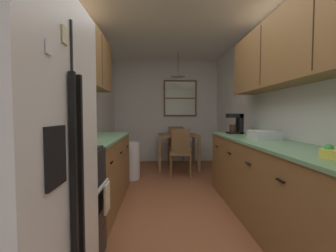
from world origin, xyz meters
The scene contains 21 objects.
ground_plane centered at (0.00, 1.00, 0.00)m, with size 12.00×12.00×0.00m, color brown.
wall_left centered at (-1.35, 1.00, 1.27)m, with size 0.10×9.00×2.55m, color silver.
wall_right centered at (1.35, 1.00, 1.27)m, with size 0.10×9.00×2.55m, color silver.
wall_back centered at (0.00, 3.65, 1.27)m, with size 4.40×0.10×2.55m, color silver.
ceiling_slab centered at (0.00, 1.00, 2.59)m, with size 4.40×9.00×0.08m, color white.
stove_range centered at (-0.99, -0.45, 0.47)m, with size 0.66×0.60×1.10m.
microwave_over_range centered at (-1.11, -0.45, 1.69)m, with size 0.39×0.63×0.30m.
counter_left centered at (-1.00, 0.76, 0.45)m, with size 0.64×1.83×0.90m.
upper_cabinets_left centered at (-1.14, 0.71, 1.94)m, with size 0.33×1.91×0.76m.
counter_right centered at (1.00, 0.05, 0.45)m, with size 0.64×3.05×0.90m.
upper_cabinets_right centered at (1.14, 0.00, 1.88)m, with size 0.33×2.73×0.75m.
dining_table centered at (0.23, 2.81, 0.63)m, with size 0.87×0.79×0.76m.
dining_chair_near centered at (0.23, 2.21, 0.50)m, with size 0.44×0.44×0.90m.
dining_chair_far centered at (0.24, 3.42, 0.50)m, with size 0.44×0.44×0.90m.
pendant_light centered at (0.23, 2.81, 2.06)m, with size 0.32×0.32×0.54m.
back_window centered at (0.35, 3.58, 1.60)m, with size 0.83×0.05×0.91m.
trash_bin centered at (-0.70, 2.01, 0.34)m, with size 0.30×0.30×0.68m, color white.
storage_canister centered at (-1.00, 0.06, 0.98)m, with size 0.13×0.13×0.16m.
dish_towel centered at (-0.64, -0.30, 0.50)m, with size 0.02×0.16×0.24m, color beige.
coffee_maker centered at (0.98, 1.24, 1.06)m, with size 0.22×0.18×0.30m.
dish_rack centered at (1.03, 0.45, 0.95)m, with size 0.28×0.34×0.10m, color silver.
Camera 1 is at (-0.22, -2.17, 1.19)m, focal length 24.33 mm.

